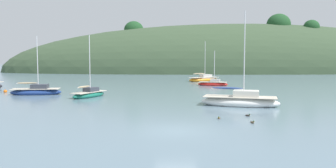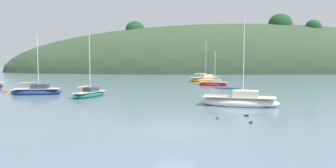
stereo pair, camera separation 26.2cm
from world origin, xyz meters
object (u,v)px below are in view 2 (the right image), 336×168
at_px(sailboat_navy_dinghy, 204,79).
at_px(duck_lead, 218,118).
at_px(sailboat_cream_ketch, 240,101).
at_px(sailboat_black_sloop, 214,84).
at_px(duck_lone_left, 251,122).
at_px(sailboat_orange_cutter, 89,94).
at_px(sailboat_white_near, 37,91).
at_px(duck_trailing, 246,116).
at_px(mooring_buoy_outer, 6,91).

distance_m(sailboat_navy_dinghy, duck_lead, 38.16).
distance_m(sailboat_navy_dinghy, sailboat_cream_ketch, 31.63).
bearing_deg(duck_lead, sailboat_black_sloop, 81.66).
relative_size(sailboat_navy_dinghy, duck_lone_left, 18.36).
xyz_separation_m(sailboat_cream_ketch, duck_lone_left, (-1.12, -7.90, -0.37)).
xyz_separation_m(sailboat_navy_dinghy, duck_lead, (-3.97, -37.95, -0.33)).
bearing_deg(sailboat_cream_ketch, sailboat_orange_cutter, 154.95).
xyz_separation_m(sailboat_orange_cutter, duck_lone_left, (13.97, -14.95, -0.28)).
distance_m(sailboat_white_near, duck_lone_left, 27.27).
relative_size(sailboat_orange_cutter, duck_trailing, 18.46).
relative_size(sailboat_navy_dinghy, sailboat_cream_ketch, 0.88).
distance_m(sailboat_cream_ketch, sailboat_black_sloop, 22.01).
relative_size(sailboat_navy_dinghy, sailboat_black_sloop, 1.36).
bearing_deg(duck_lead, mooring_buoy_outer, 141.87).
bearing_deg(sailboat_white_near, sailboat_cream_ketch, -24.00).
bearing_deg(duck_lead, sailboat_orange_cutter, 131.98).
xyz_separation_m(sailboat_black_sloop, duck_lone_left, (-2.22, -29.88, -0.25)).
bearing_deg(sailboat_white_near, mooring_buoy_outer, 152.75).
bearing_deg(sailboat_cream_ketch, sailboat_navy_dinghy, 88.34).
bearing_deg(duck_lone_left, mooring_buoy_outer, 141.80).
bearing_deg(mooring_buoy_outer, duck_lone_left, -38.20).
bearing_deg(mooring_buoy_outer, duck_lead, -38.13).
distance_m(sailboat_navy_dinghy, sailboat_orange_cutter, 29.33).
xyz_separation_m(sailboat_orange_cutter, duck_lead, (12.04, -13.38, -0.28)).
height_order(sailboat_white_near, sailboat_orange_cutter, sailboat_white_near).
xyz_separation_m(sailboat_navy_dinghy, sailboat_orange_cutter, (-16.01, -24.57, -0.06)).
xyz_separation_m(sailboat_black_sloop, duck_lead, (-4.15, -28.31, -0.25)).
relative_size(sailboat_white_near, duck_trailing, 18.71).
bearing_deg(sailboat_black_sloop, duck_lead, -98.34).
bearing_deg(duck_trailing, sailboat_white_near, 144.58).
bearing_deg(mooring_buoy_outer, sailboat_cream_ketch, -24.60).
bearing_deg(sailboat_black_sloop, duck_lone_left, -94.25).
height_order(sailboat_white_near, duck_trailing, sailboat_white_near).
bearing_deg(duck_lone_left, duck_lead, 140.91).
xyz_separation_m(sailboat_navy_dinghy, duck_lone_left, (-2.04, -39.52, -0.33)).
bearing_deg(sailboat_white_near, sailboat_navy_dinghy, 43.79).
distance_m(sailboat_white_near, duck_trailing, 25.97).
bearing_deg(duck_lone_left, sailboat_black_sloop, 85.75).
distance_m(mooring_buoy_outer, duck_trailing, 31.29).
bearing_deg(sailboat_black_sloop, sailboat_orange_cutter, -137.33).
relative_size(sailboat_black_sloop, mooring_buoy_outer, 10.42).
bearing_deg(duck_lead, sailboat_white_near, 139.53).
relative_size(sailboat_white_near, sailboat_orange_cutter, 1.01).
height_order(sailboat_navy_dinghy, sailboat_white_near, sailboat_navy_dinghy).
height_order(mooring_buoy_outer, duck_lone_left, mooring_buoy_outer).
height_order(sailboat_white_near, sailboat_cream_ketch, sailboat_cream_ketch).
relative_size(sailboat_white_near, sailboat_black_sloop, 1.26).
bearing_deg(sailboat_navy_dinghy, duck_lone_left, -92.95).
height_order(sailboat_cream_ketch, duck_trailing, sailboat_cream_ketch).
distance_m(mooring_buoy_outer, duck_lead, 30.02).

